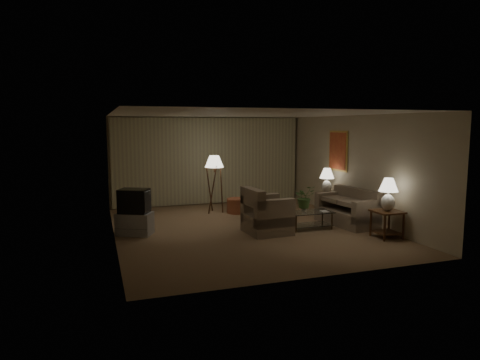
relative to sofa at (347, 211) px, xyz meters
name	(u,v)px	position (x,y,z in m)	size (l,w,h in m)	color
ground	(245,228)	(-2.50, 0.44, -0.35)	(7.00, 7.00, 0.00)	brown
room_shell	(228,152)	(-2.48, 1.95, 1.40)	(6.04, 7.02, 2.72)	beige
sofa	(347,211)	(0.00, 0.00, 0.00)	(1.79, 1.20, 0.71)	gray
armchair	(267,215)	(-2.17, -0.12, 0.06)	(1.08, 1.04, 0.83)	gray
side_table_near	(387,219)	(0.15, -1.35, 0.06)	(0.58, 0.58, 0.60)	#391D0F
side_table_far	(326,200)	(0.15, 1.25, 0.05)	(0.49, 0.42, 0.60)	#391D0F
table_lamp_near	(388,192)	(0.15, -1.35, 0.67)	(0.41, 0.41, 0.72)	silver
table_lamp_far	(327,178)	(0.15, 1.25, 0.65)	(0.40, 0.40, 0.68)	silver
coffee_table	(310,217)	(-1.07, -0.10, -0.08)	(1.07, 0.59, 0.41)	silver
tv_cabinet	(135,224)	(-5.05, 0.69, -0.10)	(0.89, 0.76, 0.50)	#ADADB0
crt_tv	(134,201)	(-5.05, 0.69, 0.42)	(0.76, 0.68, 0.54)	black
floor_lamp	(214,183)	(-2.70, 2.50, 0.49)	(0.52, 0.52, 1.61)	#391D0F
ottoman	(238,206)	(-2.10, 2.24, -0.15)	(0.61, 0.61, 0.41)	#965233
vase	(304,209)	(-1.22, -0.10, 0.13)	(0.13, 0.13, 0.14)	white
flowers	(305,195)	(-1.22, -0.10, 0.46)	(0.47, 0.41, 0.53)	#40652D
book	(321,212)	(-0.82, -0.20, 0.07)	(0.16, 0.22, 0.02)	olive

